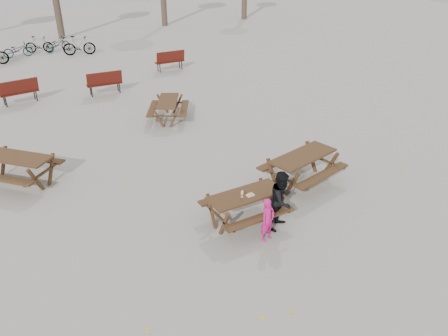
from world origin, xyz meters
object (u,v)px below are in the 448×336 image
main_picnic_table (246,201)px  child (268,220)px  picnic_table_north (19,170)px  food_tray (250,195)px  picnic_table_east (302,169)px  picnic_table_far (168,110)px  soda_bottle (242,194)px  adult (282,200)px

main_picnic_table → child: 0.84m
child → picnic_table_north: bearing=113.7°
main_picnic_table → food_tray: food_tray is taller
child → picnic_table_north: (-4.40, 5.55, -0.12)m
main_picnic_table → picnic_table_north: bearing=132.7°
picnic_table_east → picnic_table_north: picnic_table_east is taller
main_picnic_table → food_tray: size_ratio=10.00×
child → picnic_table_far: bearing=67.4°
soda_bottle → child: size_ratio=0.16×
food_tray → picnic_table_far: size_ratio=0.10×
picnic_table_north → adult: bearing=0.8°
picnic_table_north → picnic_table_far: bearing=70.6°
adult → picnic_table_far: (0.53, 7.63, -0.34)m
picnic_table_far → adult: bearing=-154.7°
soda_bottle → main_picnic_table: bearing=27.8°
main_picnic_table → adult: bearing=-42.9°
soda_bottle → picnic_table_east: (2.52, 0.88, -0.42)m
soda_bottle → picnic_table_north: size_ratio=0.09×
adult → picnic_table_north: adult is taller
picnic_table_east → food_tray: bearing=-170.2°
child → picnic_table_east: child is taller
soda_bottle → picnic_table_east: size_ratio=0.09×
child → soda_bottle: bearing=89.6°
food_tray → adult: (0.57, -0.45, -0.07)m
picnic_table_east → picnic_table_north: (-6.72, 3.92, -0.02)m
picnic_table_east → picnic_table_far: size_ratio=1.13×
picnic_table_east → picnic_table_north: size_ratio=1.04×
child → adult: bearing=10.3°
food_tray → soda_bottle: soda_bottle is taller
adult → picnic_table_east: 2.24m
food_tray → picnic_table_east: 2.53m
main_picnic_table → picnic_table_east: size_ratio=0.90×
soda_bottle → picnic_table_far: soda_bottle is taller
soda_bottle → picnic_table_north: soda_bottle is taller
food_tray → picnic_table_north: size_ratio=0.09×
soda_bottle → picnic_table_far: bearing=79.7°
soda_bottle → food_tray: bearing=-13.9°
food_tray → picnic_table_north: 6.55m
adult → picnic_table_east: size_ratio=0.73×
adult → picnic_table_east: (1.75, 1.37, -0.29)m
child → picnic_table_far: 7.97m
picnic_table_east → picnic_table_far: bearing=89.3°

